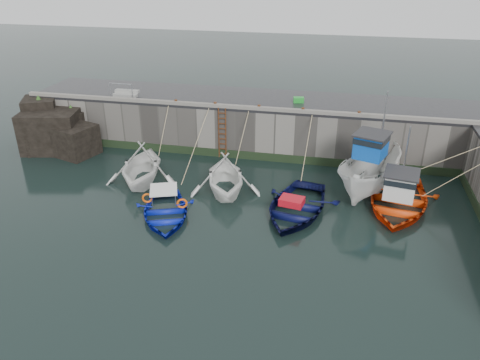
% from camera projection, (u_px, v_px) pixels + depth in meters
% --- Properties ---
extents(ground, '(120.00, 120.00, 0.00)m').
position_uv_depth(ground, '(211.00, 250.00, 20.25)').
color(ground, black).
rests_on(ground, ground).
extents(quay_back, '(30.00, 5.00, 3.00)m').
position_uv_depth(quay_back, '(262.00, 123.00, 30.56)').
color(quay_back, slate).
rests_on(quay_back, ground).
extents(road_back, '(30.00, 5.00, 0.16)m').
position_uv_depth(road_back, '(262.00, 100.00, 29.86)').
color(road_back, black).
rests_on(road_back, quay_back).
extents(kerb_back, '(30.00, 0.30, 0.20)m').
position_uv_depth(kerb_back, '(255.00, 108.00, 27.72)').
color(kerb_back, slate).
rests_on(kerb_back, road_back).
extents(algae_back, '(30.00, 0.08, 0.50)m').
position_uv_depth(algae_back, '(254.00, 156.00, 28.88)').
color(algae_back, black).
rests_on(algae_back, ground).
extents(rock_outcrop, '(5.85, 4.24, 3.41)m').
position_uv_depth(rock_outcrop, '(55.00, 130.00, 30.16)').
color(rock_outcrop, black).
rests_on(rock_outcrop, ground).
extents(ladder, '(0.51, 0.08, 3.20)m').
position_uv_depth(ladder, '(222.00, 133.00, 28.63)').
color(ladder, '#3F1E0F').
rests_on(ladder, ground).
extents(boat_near_white, '(5.01, 5.56, 2.58)m').
position_uv_depth(boat_near_white, '(143.00, 182.00, 26.23)').
color(boat_near_white, white).
rests_on(boat_near_white, ground).
extents(boat_near_white_rope, '(0.04, 3.21, 3.10)m').
position_uv_depth(boat_near_white_rope, '(165.00, 158.00, 29.25)').
color(boat_near_white_rope, tan).
rests_on(boat_near_white_rope, ground).
extents(boat_near_blue, '(4.63, 5.40, 0.94)m').
position_uv_depth(boat_near_blue, '(165.00, 216.00, 22.77)').
color(boat_near_blue, '#0B1BAB').
rests_on(boat_near_blue, ground).
extents(boat_near_blue_rope, '(0.04, 5.87, 3.10)m').
position_uv_depth(boat_near_blue_rope, '(196.00, 173.00, 27.28)').
color(boat_near_blue_rope, tan).
rests_on(boat_near_blue_rope, ground).
extents(boat_near_blacktrim, '(5.22, 5.65, 2.47)m').
position_uv_depth(boat_near_blacktrim, '(225.00, 192.00, 25.12)').
color(boat_near_blacktrim, white).
rests_on(boat_near_blacktrim, ground).
extents(boat_near_blacktrim_rope, '(0.04, 3.34, 3.10)m').
position_uv_depth(boat_near_blacktrim_rope, '(239.00, 165.00, 28.24)').
color(boat_near_blacktrim_rope, tan).
rests_on(boat_near_blacktrim_rope, ground).
extents(boat_near_navy, '(4.83, 6.10, 1.14)m').
position_uv_depth(boat_near_navy, '(295.00, 212.00, 23.16)').
color(boat_near_navy, '#090C38').
rests_on(boat_near_navy, ground).
extents(boat_near_navy_rope, '(0.04, 4.34, 3.10)m').
position_uv_depth(boat_near_navy_rope, '(303.00, 176.00, 26.88)').
color(boat_near_navy_rope, tan).
rests_on(boat_near_navy_rope, ground).
extents(boat_far_white, '(4.52, 6.99, 5.53)m').
position_uv_depth(boat_far_white, '(370.00, 172.00, 24.80)').
color(boat_far_white, white).
rests_on(boat_far_white, ground).
extents(boat_far_orange, '(5.21, 6.61, 4.24)m').
position_uv_depth(boat_far_orange, '(398.00, 200.00, 23.46)').
color(boat_far_orange, '#FF450D').
rests_on(boat_far_orange, ground).
extents(fish_crate, '(0.69, 0.51, 0.32)m').
position_uv_depth(fish_crate, '(299.00, 100.00, 29.05)').
color(fish_crate, green).
rests_on(fish_crate, road_back).
extents(railing, '(1.60, 1.05, 1.00)m').
position_uv_depth(railing, '(126.00, 93.00, 30.31)').
color(railing, '#A5A8AD').
rests_on(railing, road_back).
extents(bollard_a, '(0.18, 0.18, 0.28)m').
position_uv_depth(bollard_a, '(176.00, 102.00, 28.74)').
color(bollard_a, '#3F1E0F').
rests_on(bollard_a, road_back).
extents(bollard_b, '(0.18, 0.18, 0.28)m').
position_uv_depth(bollard_b, '(215.00, 104.00, 28.27)').
color(bollard_b, '#3F1E0F').
rests_on(bollard_b, road_back).
extents(bollard_c, '(0.18, 0.18, 0.28)m').
position_uv_depth(bollard_c, '(259.00, 107.00, 27.75)').
color(bollard_c, '#3F1E0F').
rests_on(bollard_c, road_back).
extents(bollard_d, '(0.18, 0.18, 0.28)m').
position_uv_depth(bollard_d, '(303.00, 110.00, 27.25)').
color(bollard_d, '#3F1E0F').
rests_on(bollard_d, road_back).
extents(bollard_e, '(0.18, 0.18, 0.28)m').
position_uv_depth(bollard_e, '(359.00, 114.00, 26.64)').
color(bollard_e, '#3F1E0F').
rests_on(bollard_e, road_back).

